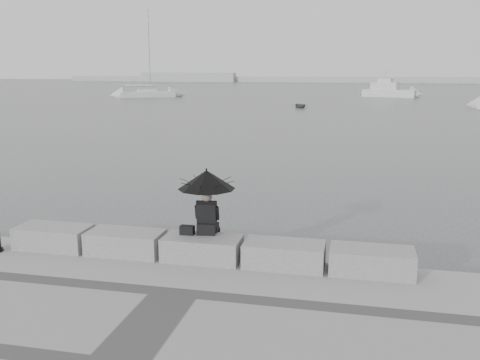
% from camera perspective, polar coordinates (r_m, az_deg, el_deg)
% --- Properties ---
extents(ground, '(360.00, 360.00, 0.00)m').
position_cam_1_polar(ground, '(11.79, -3.36, -10.05)').
color(ground, '#3F4144').
rests_on(ground, ground).
extents(stone_block_far_left, '(1.60, 0.80, 0.50)m').
position_cam_1_polar(stone_block_far_left, '(12.49, -19.25, -5.80)').
color(stone_block_far_left, slate).
rests_on(stone_block_far_left, promenade).
extents(stone_block_left, '(1.60, 0.80, 0.50)m').
position_cam_1_polar(stone_block_left, '(11.70, -12.10, -6.57)').
color(stone_block_left, slate).
rests_on(stone_block_left, promenade).
extents(stone_block_centre, '(1.60, 0.80, 0.50)m').
position_cam_1_polar(stone_block_centre, '(11.12, -4.05, -7.31)').
color(stone_block_centre, slate).
rests_on(stone_block_centre, promenade).
extents(stone_block_right, '(1.60, 0.80, 0.50)m').
position_cam_1_polar(stone_block_right, '(10.78, 4.73, -7.95)').
color(stone_block_right, slate).
rests_on(stone_block_right, promenade).
extents(stone_block_far_right, '(1.60, 0.80, 0.50)m').
position_cam_1_polar(stone_block_far_right, '(10.70, 13.88, -8.43)').
color(stone_block_far_right, slate).
rests_on(stone_block_far_right, promenade).
extents(seated_person, '(1.20, 1.20, 1.39)m').
position_cam_1_polar(seated_person, '(11.01, -3.59, -0.69)').
color(seated_person, black).
rests_on(seated_person, stone_block_centre).
extents(bag, '(0.29, 0.17, 0.19)m').
position_cam_1_polar(bag, '(11.21, -5.66, -5.34)').
color(bag, black).
rests_on(bag, stone_block_centre).
extents(distant_landmass, '(180.00, 8.00, 2.80)m').
position_cam_1_polar(distant_landmass, '(165.43, 8.89, 10.56)').
color(distant_landmass, '#A8ABAE').
rests_on(distant_landmass, ground).
extents(sailboat_left, '(8.34, 6.14, 12.90)m').
position_cam_1_polar(sailboat_left, '(83.00, -9.88, 9.06)').
color(sailboat_left, white).
rests_on(sailboat_left, ground).
extents(motor_cruiser, '(8.41, 5.25, 4.50)m').
position_cam_1_polar(motor_cruiser, '(85.38, 15.72, 9.12)').
color(motor_cruiser, white).
rests_on(motor_cruiser, ground).
extents(dinghy, '(2.96, 1.82, 0.47)m').
position_cam_1_polar(dinghy, '(60.87, 6.44, 7.91)').
color(dinghy, slate).
rests_on(dinghy, ground).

